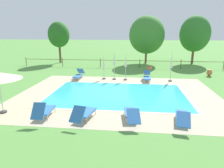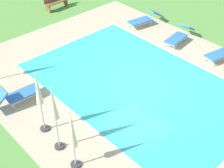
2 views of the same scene
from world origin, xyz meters
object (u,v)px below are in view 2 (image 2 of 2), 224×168
Objects in this scene: sun_lounger_south_near_corner at (16,95)px; sun_lounger_south_mid at (145,19)px; sun_lounger_north_mid at (179,35)px; sun_lounger_north_far at (224,52)px; patio_umbrella_closed_row_mid_west at (72,134)px; wooden_bench_lawn_side at (56,1)px; patio_umbrella_closed_row_mid_east at (39,94)px; patio_umbrella_closed_row_centre at (54,108)px.

sun_lounger_south_near_corner is 8.46m from sun_lounger_south_mid.
sun_lounger_north_far is at bearing -173.82° from sun_lounger_north_mid.
sun_lounger_south_near_corner is 0.89× the size of patio_umbrella_closed_row_mid_west.
patio_umbrella_closed_row_mid_west is 1.48× the size of wooden_bench_lawn_side.
patio_umbrella_closed_row_mid_east is 1.60× the size of wooden_bench_lawn_side.
patio_umbrella_closed_row_centre reaches higher than sun_lounger_south_mid.
sun_lounger_south_near_corner is 2.26m from patio_umbrella_closed_row_mid_east.
patio_umbrella_closed_row_mid_west is at bearing 177.59° from sun_lounger_south_near_corner.
sun_lounger_north_far is 1.32× the size of wooden_bench_lawn_side.
sun_lounger_north_far is 0.80× the size of patio_umbrella_closed_row_centre.
sun_lounger_south_near_corner is at bearing -0.19° from patio_umbrella_closed_row_mid_east.
sun_lounger_north_far is at bearing -101.05° from patio_umbrella_closed_row_mid_east.
sun_lounger_south_mid is (2.41, -0.09, -0.00)m from sun_lounger_north_mid.
patio_umbrella_closed_row_mid_west is (-0.30, 8.70, 1.02)m from sun_lounger_north_far.
sun_lounger_south_near_corner is 0.79× the size of patio_umbrella_closed_row_centre.
patio_umbrella_closed_row_mid_west is 0.89× the size of patio_umbrella_closed_row_centre.
sun_lounger_north_far reaches higher than wooden_bench_lawn_side.
patio_umbrella_closed_row_centre is at bearing 101.30° from sun_lounger_north_mid.
sun_lounger_north_far is 8.76m from patio_umbrella_closed_row_centre.
sun_lounger_south_mid is at bearing -2.25° from sun_lounger_north_mid.
sun_lounger_south_mid is 9.01m from patio_umbrella_closed_row_mid_east.
sun_lounger_north_mid is 8.91m from patio_umbrella_closed_row_mid_west.
sun_lounger_north_far is 10.06m from wooden_bench_lawn_side.
sun_lounger_south_near_corner is 8.66m from wooden_bench_lawn_side.
patio_umbrella_closed_row_mid_east reaches higher than wooden_bench_lawn_side.
patio_umbrella_closed_row_centre is 1.04× the size of patio_umbrella_closed_row_mid_east.
sun_lounger_south_near_corner is 1.31× the size of wooden_bench_lawn_side.
patio_umbrella_closed_row_mid_east is (1.01, -0.10, -0.12)m from patio_umbrella_closed_row_centre.
sun_lounger_south_mid is at bearing -82.13° from sun_lounger_south_near_corner.
sun_lounger_north_mid is at bearing -85.43° from patio_umbrella_closed_row_mid_east.
patio_umbrella_closed_row_mid_east is (-3.07, 8.38, 1.22)m from sun_lounger_south_mid.
sun_lounger_north_far is at bearing -88.01° from patio_umbrella_closed_row_mid_west.
sun_lounger_south_near_corner is at bearing 97.87° from sun_lounger_south_mid.
sun_lounger_north_mid is at bearing -163.43° from wooden_bench_lawn_side.
patio_umbrella_closed_row_mid_east is at bearing -4.57° from patio_umbrella_closed_row_mid_west.
sun_lounger_north_far is at bearing -112.76° from sun_lounger_south_near_corner.
sun_lounger_north_far reaches higher than sun_lounger_south_near_corner.
patio_umbrella_closed_row_centre reaches higher than patio_umbrella_closed_row_mid_west.
sun_lounger_south_mid is 0.94× the size of patio_umbrella_closed_row_mid_west.
sun_lounger_south_near_corner is 0.95× the size of sun_lounger_south_mid.
patio_umbrella_closed_row_mid_west reaches higher than wooden_bench_lawn_side.
sun_lounger_south_near_corner and wooden_bench_lawn_side have the same top height.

